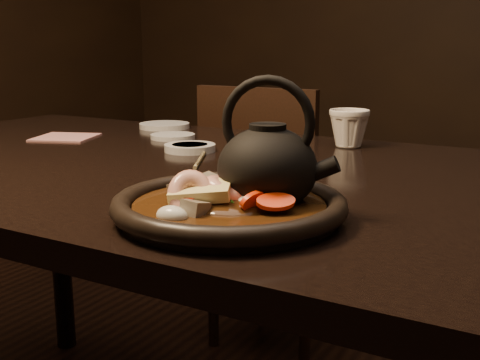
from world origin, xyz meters
The scene contains 11 objects.
table centered at (0.00, 0.00, 0.67)m, with size 1.60×0.90×0.75m.
chair centered at (-0.14, 0.71, 0.46)m, with size 0.40×0.40×0.85m.
plate centered at (0.30, -0.27, 0.77)m, with size 0.31×0.31×0.03m.
stirfry centered at (0.30, -0.27, 0.77)m, with size 0.18×0.21×0.07m.
soy_dish centered at (-0.03, 0.11, 0.76)m, with size 0.11×0.11×0.02m, color beige.
saucer_left centered at (-0.29, 0.37, 0.76)m, with size 0.13×0.13×0.01m, color beige.
saucer_right centered at (-0.17, 0.24, 0.76)m, with size 0.11×0.11×0.01m, color beige.
tea_cup centered at (0.24, 0.33, 0.79)m, with size 0.09×0.08×0.09m, color white.
chopsticks centered at (0.03, 0.07, 0.75)m, with size 0.13×0.24×0.01m.
napkin centered at (-0.40, 0.11, 0.75)m, with size 0.13×0.13×0.00m, color #A16663.
teapot centered at (0.33, -0.23, 0.82)m, with size 0.16×0.13×0.18m.
Camera 1 is at (0.69, -0.91, 0.97)m, focal length 45.00 mm.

